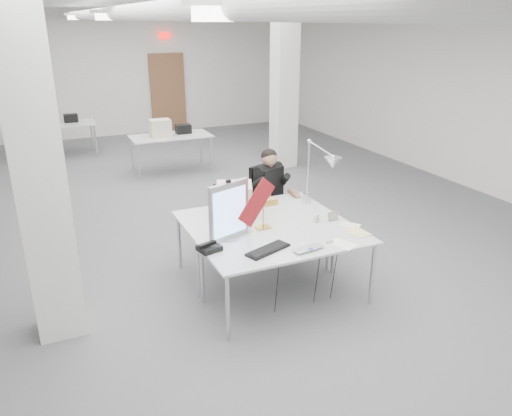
{
  "coord_description": "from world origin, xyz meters",
  "views": [
    {
      "loc": [
        -2.27,
        -6.75,
        2.95
      ],
      "look_at": [
        -0.15,
        -2.0,
        0.98
      ],
      "focal_mm": 35.0,
      "sensor_mm": 36.0,
      "label": 1
    }
  ],
  "objects": [
    {
      "name": "bg_desk_a",
      "position": [
        0.2,
        3.0,
        0.74
      ],
      "size": [
        1.6,
        0.8,
        0.02
      ],
      "primitive_type": "cube",
      "color": "silver",
      "rests_on": "room_shell"
    },
    {
      "name": "paper_stack_b",
      "position": [
        0.8,
        -2.62,
        0.76
      ],
      "size": [
        0.21,
        0.28,
        0.01
      ],
      "primitive_type": "cube",
      "rotation": [
        0.0,
        0.0,
        0.08
      ],
      "color": "#EBD68C",
      "rests_on": "desk_main"
    },
    {
      "name": "office_chair",
      "position": [
        0.52,
        -0.89,
        0.58
      ],
      "size": [
        0.74,
        0.74,
        1.16
      ],
      "primitive_type": null,
      "rotation": [
        0.0,
        0.0,
        0.38
      ],
      "color": "black",
      "rests_on": "room_shell"
    },
    {
      "name": "paper_stack_a",
      "position": [
        0.48,
        -2.81,
        0.76
      ],
      "size": [
        0.28,
        0.33,
        0.01
      ],
      "primitive_type": "cube",
      "rotation": [
        0.0,
        0.0,
        0.37
      ],
      "color": "white",
      "rests_on": "desk_main"
    },
    {
      "name": "paper_stack_c",
      "position": [
        0.84,
        -2.42,
        0.76
      ],
      "size": [
        0.26,
        0.27,
        0.01
      ],
      "primitive_type": "cube",
      "rotation": [
        0.0,
        0.0,
        -0.87
      ],
      "color": "white",
      "rests_on": "desk_main"
    },
    {
      "name": "desk_phone",
      "position": [
        -0.84,
        -2.38,
        0.78
      ],
      "size": [
        0.25,
        0.24,
        0.05
      ],
      "primitive_type": "cube",
      "rotation": [
        0.0,
        0.0,
        0.25
      ],
      "color": "black",
      "rests_on": "desk_main"
    },
    {
      "name": "architect_lamp",
      "position": [
        0.76,
        -1.81,
        1.24
      ],
      "size": [
        0.46,
        0.8,
        0.98
      ],
      "primitive_type": null,
      "rotation": [
        0.0,
        0.0,
        -0.29
      ],
      "color": "silver",
      "rests_on": "desk_second"
    },
    {
      "name": "seated_person",
      "position": [
        0.52,
        -0.94,
        0.9
      ],
      "size": [
        0.67,
        0.73,
        0.9
      ],
      "primitive_type": null,
      "rotation": [
        0.0,
        0.0,
        0.38
      ],
      "color": "black",
      "rests_on": "office_chair"
    },
    {
      "name": "desk_second",
      "position": [
        0.0,
        -1.6,
        0.74
      ],
      "size": [
        1.8,
        0.9,
        0.02
      ],
      "primitive_type": "cube",
      "color": "silver",
      "rests_on": "room_shell"
    },
    {
      "name": "laptop",
      "position": [
        0.09,
        -2.83,
        0.77
      ],
      "size": [
        0.36,
        0.26,
        0.03
      ],
      "primitive_type": "imported",
      "rotation": [
        0.0,
        0.0,
        0.14
      ],
      "color": "silver",
      "rests_on": "desk_main"
    },
    {
      "name": "bg_desk_b",
      "position": [
        -1.8,
        5.2,
        0.74
      ],
      "size": [
        1.6,
        0.8,
        0.02
      ],
      "primitive_type": "cube",
      "color": "silver",
      "rests_on": "room_shell"
    },
    {
      "name": "bankers_lamp",
      "position": [
        -0.09,
        -2.08,
        0.94
      ],
      "size": [
        0.32,
        0.13,
        0.37
      ],
      "primitive_type": null,
      "rotation": [
        0.0,
        0.0,
        0.0
      ],
      "color": "gold",
      "rests_on": "desk_main"
    },
    {
      "name": "keyboard",
      "position": [
        -0.3,
        -2.64,
        0.77
      ],
      "size": [
        0.53,
        0.33,
        0.02
      ],
      "primitive_type": "cube",
      "rotation": [
        0.0,
        0.0,
        0.36
      ],
      "color": "black",
      "rests_on": "desk_main"
    },
    {
      "name": "room_shell",
      "position": [
        0.04,
        0.13,
        1.69
      ],
      "size": [
        10.04,
        14.04,
        3.24
      ],
      "color": "#575659",
      "rests_on": "ground"
    },
    {
      "name": "pennant",
      "position": [
        -0.24,
        -2.23,
        1.13
      ],
      "size": [
        0.48,
        0.12,
        0.53
      ],
      "primitive_type": "cube",
      "rotation": [
        0.0,
        -0.87,
        0.23
      ],
      "color": "maroon",
      "rests_on": "monitor"
    },
    {
      "name": "beige_monitor",
      "position": [
        -0.24,
        -1.59,
        0.95
      ],
      "size": [
        0.53,
        0.51,
        0.39
      ],
      "primitive_type": "cube",
      "rotation": [
        0.0,
        0.0,
        -0.37
      ],
      "color": "beige",
      "rests_on": "desk_second"
    },
    {
      "name": "desk_clock",
      "position": [
        0.55,
        -2.16,
        0.81
      ],
      "size": [
        0.09,
        0.05,
        0.09
      ],
      "primitive_type": "cylinder",
      "rotation": [
        1.57,
        0.0,
        0.22
      ],
      "color": "silver",
      "rests_on": "desk_main"
    },
    {
      "name": "desk_main",
      "position": [
        0.0,
        -2.5,
        0.74
      ],
      "size": [
        1.8,
        0.9,
        0.02
      ],
      "primitive_type": "cube",
      "color": "silver",
      "rests_on": "room_shell"
    },
    {
      "name": "monitor",
      "position": [
        -0.54,
        -2.19,
        1.07
      ],
      "size": [
        0.49,
        0.22,
        0.63
      ],
      "primitive_type": "cube",
      "rotation": [
        0.0,
        0.0,
        0.34
      ],
      "color": "#A8A9AD",
      "rests_on": "desk_main"
    },
    {
      "name": "picture_frame_right",
      "position": [
        0.75,
        -2.2,
        0.81
      ],
      "size": [
        0.13,
        0.04,
        0.1
      ],
      "primitive_type": "cube",
      "rotation": [
        -0.21,
        0.0,
        0.08
      ],
      "color": "#9F7E44",
      "rests_on": "desk_main"
    },
    {
      "name": "picture_frame_left",
      "position": [
        -0.62,
        -2.11,
        0.8
      ],
      "size": [
        0.12,
        0.09,
        0.1
      ],
      "primitive_type": "cube",
      "rotation": [
        -0.21,
        0.0,
        0.54
      ],
      "color": "tan",
      "rests_on": "desk_main"
    },
    {
      "name": "mouse",
      "position": [
        0.38,
        -2.72,
        0.77
      ],
      "size": [
        0.1,
        0.08,
        0.03
      ],
      "primitive_type": "ellipsoid",
      "rotation": [
        0.0,
        0.0,
        -0.34
      ],
      "color": "#A4A3A8",
      "rests_on": "desk_main"
    }
  ]
}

